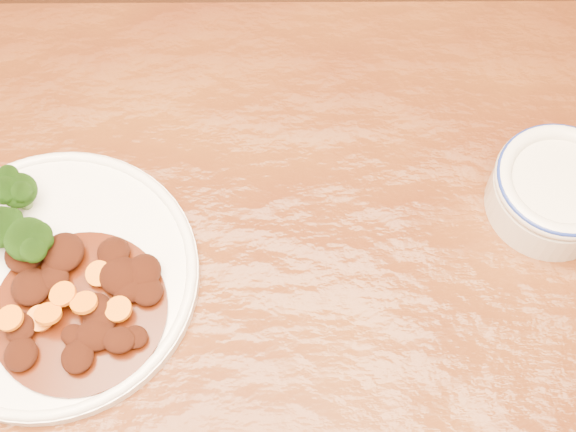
{
  "coord_description": "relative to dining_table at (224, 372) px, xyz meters",
  "views": [
    {
      "loc": [
        0.07,
        -0.25,
        1.51
      ],
      "look_at": [
        0.07,
        0.14,
        0.77
      ],
      "focal_mm": 50.0,
      "sensor_mm": 36.0,
      "label": 1
    }
  ],
  "objects": [
    {
      "name": "dip_bowl",
      "position": [
        0.35,
        0.16,
        0.11
      ],
      "size": [
        0.14,
        0.14,
        0.06
      ],
      "rotation": [
        0.0,
        0.0,
        -0.06
      ],
      "color": "beige",
      "rests_on": "dining_table"
    },
    {
      "name": "mince_stew",
      "position": [
        -0.14,
        0.04,
        0.1
      ],
      "size": [
        0.17,
        0.17,
        0.03
      ],
      "color": "#3F1206",
      "rests_on": "dinner_plate"
    },
    {
      "name": "dinner_plate",
      "position": [
        -0.17,
        0.07,
        0.09
      ],
      "size": [
        0.3,
        0.3,
        0.02
      ],
      "rotation": [
        0.0,
        0.0,
        -0.1
      ],
      "color": "white",
      "rests_on": "dining_table"
    },
    {
      "name": "dining_table",
      "position": [
        0.0,
        0.0,
        0.0
      ],
      "size": [
        1.51,
        0.92,
        0.75
      ],
      "rotation": [
        0.0,
        0.0,
        0.02
      ],
      "color": "#5E3010",
      "rests_on": "ground"
    }
  ]
}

